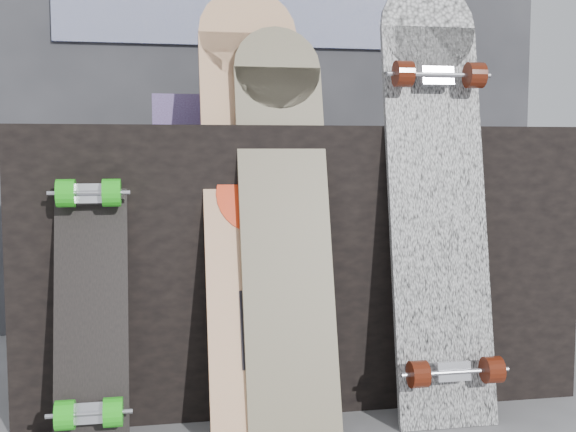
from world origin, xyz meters
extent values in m
cube|color=black|center=(0.00, 0.50, 0.40)|extent=(1.60, 0.60, 0.80)
cube|color=#303035|center=(0.00, 1.35, 1.10)|extent=(2.40, 0.20, 2.20)
cube|color=navy|center=(0.00, 1.24, 1.30)|extent=(1.60, 0.02, 0.30)
cube|color=#4F356E|center=(-0.33, 0.54, 0.85)|extent=(0.18, 0.12, 0.10)
cube|color=#4F356E|center=(0.40, 0.49, 0.86)|extent=(0.14, 0.14, 0.12)
cube|color=#D1B78C|center=(-0.09, 0.64, 0.83)|extent=(0.22, 0.10, 0.06)
cube|color=beige|center=(-0.16, 0.18, 0.53)|extent=(0.28, 0.36, 1.06)
cylinder|color=beige|center=(-0.16, 0.35, 1.06)|extent=(0.28, 0.10, 0.27)
cylinder|color=#FF3610|center=(-0.16, 0.19, 0.62)|extent=(0.21, 0.07, 0.20)
cube|color=black|center=(-0.16, 0.08, 0.28)|extent=(0.11, 0.06, 0.19)
cube|color=#C6B887|center=(-0.08, 0.13, 0.48)|extent=(0.24, 0.29, 0.96)
cylinder|color=#C6B887|center=(-0.08, 0.27, 0.96)|extent=(0.24, 0.08, 0.23)
cube|color=white|center=(0.34, 0.14, 0.54)|extent=(0.27, 0.22, 1.08)
cylinder|color=white|center=(0.34, 0.24, 1.07)|extent=(0.27, 0.07, 0.27)
cube|color=silver|center=(0.34, 0.02, 0.16)|extent=(0.09, 0.04, 0.05)
cylinder|color=#4E180B|center=(0.24, 0.01, 0.16)|extent=(0.04, 0.07, 0.07)
cylinder|color=#4E180B|center=(0.44, 0.01, 0.16)|extent=(0.05, 0.07, 0.07)
cube|color=silver|center=(0.34, 0.17, 0.93)|extent=(0.09, 0.04, 0.05)
cylinder|color=#4E180B|center=(0.24, 0.15, 0.94)|extent=(0.04, 0.07, 0.07)
cylinder|color=#4E180B|center=(0.44, 0.15, 0.94)|extent=(0.05, 0.07, 0.07)
cube|color=black|center=(-0.58, 0.13, 0.36)|extent=(0.18, 0.21, 0.72)
cylinder|color=black|center=(-0.58, 0.23, 0.71)|extent=(0.18, 0.06, 0.18)
cube|color=silver|center=(-0.58, 0.02, 0.11)|extent=(0.09, 0.04, 0.06)
cylinder|color=green|center=(-0.64, 0.00, 0.12)|extent=(0.04, 0.07, 0.07)
cylinder|color=green|center=(-0.53, 0.00, 0.12)|extent=(0.04, 0.07, 0.07)
cube|color=silver|center=(-0.58, 0.16, 0.62)|extent=(0.09, 0.04, 0.06)
cylinder|color=green|center=(-0.64, 0.14, 0.63)|extent=(0.04, 0.07, 0.07)
cylinder|color=green|center=(-0.53, 0.14, 0.63)|extent=(0.04, 0.07, 0.07)
camera|label=1|loc=(-0.42, -1.70, 0.74)|focal=45.00mm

